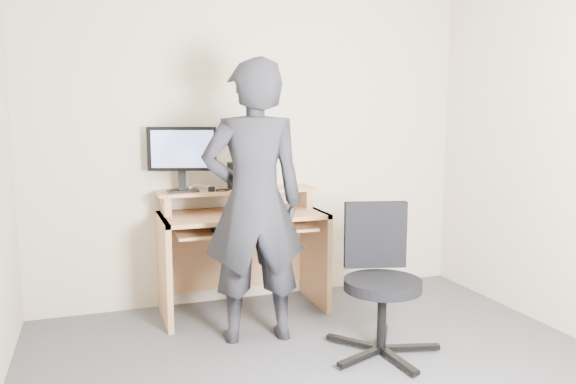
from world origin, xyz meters
TOP-DOWN VIEW (x-y plane):
  - back_wall at (0.00, 1.75)m, footprint 3.50×0.02m
  - desk at (-0.20, 1.53)m, footprint 1.20×0.60m
  - monitor at (-0.61, 1.58)m, footprint 0.49×0.19m
  - external_drive at (-0.23, 1.62)m, footprint 0.08×0.14m
  - travel_mug at (-0.20, 1.59)m, footprint 0.11×0.11m
  - smartphone at (-0.04, 1.57)m, footprint 0.09×0.14m
  - charger at (-0.41, 1.53)m, footprint 0.05×0.04m
  - headphones at (-0.48, 1.65)m, footprint 0.19×0.19m
  - keyboard at (-0.22, 1.36)m, footprint 0.48×0.25m
  - mouse at (0.04, 1.35)m, footprint 0.10×0.07m
  - office_chair at (0.42, 0.48)m, footprint 0.72×0.70m
  - person at (-0.26, 0.92)m, footprint 0.70×0.50m

SIDE VIEW (x-z plane):
  - office_chair at x=0.42m, z-range 0.04..0.94m
  - desk at x=-0.20m, z-range 0.09..1.00m
  - keyboard at x=-0.22m, z-range 0.65..0.68m
  - mouse at x=0.04m, z-range 0.75..0.79m
  - person at x=-0.26m, z-range 0.00..1.82m
  - smartphone at x=-0.04m, z-range 0.91..0.92m
  - headphones at x=-0.48m, z-range 0.89..0.95m
  - charger at x=-0.41m, z-range 0.91..0.94m
  - travel_mug at x=-0.20m, z-range 0.91..1.10m
  - external_drive at x=-0.23m, z-range 0.91..1.11m
  - monitor at x=-0.61m, z-range 0.96..1.43m
  - back_wall at x=0.00m, z-range 0.00..2.50m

